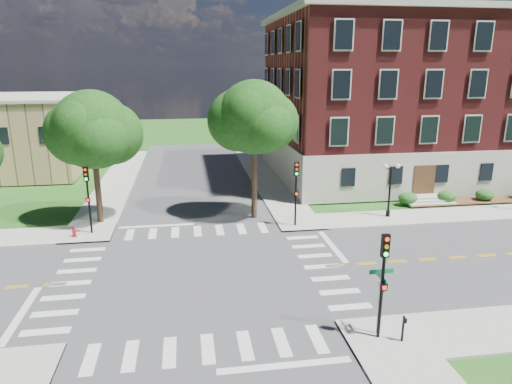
{
  "coord_description": "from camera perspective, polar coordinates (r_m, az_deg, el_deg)",
  "views": [
    {
      "loc": [
        -0.54,
        -24.18,
        11.64
      ],
      "look_at": [
        4.07,
        5.73,
        3.2
      ],
      "focal_mm": 32.0,
      "sensor_mm": 36.0,
      "label": 1
    }
  ],
  "objects": [
    {
      "name": "sidewalk_ne",
      "position": [
        44.18,
        12.69,
        -0.0
      ],
      "size": [
        34.0,
        34.0,
        0.12
      ],
      "color": "#9E9B93",
      "rests_on": "ground"
    },
    {
      "name": "main_building",
      "position": [
        52.39,
        19.57,
        11.09
      ],
      "size": [
        30.6,
        22.4,
        16.5
      ],
      "color": "#B8B4A3",
      "rests_on": "ground"
    },
    {
      "name": "stop_bar_east",
      "position": [
        31.01,
        9.52,
        -6.69
      ],
      "size": [
        0.4,
        5.5,
        0.0
      ],
      "primitive_type": "cube",
      "color": "silver",
      "rests_on": "ground"
    },
    {
      "name": "traffic_signal_ne",
      "position": [
        33.3,
        5.03,
        0.81
      ],
      "size": [
        0.34,
        0.38,
        4.8
      ],
      "color": "black",
      "rests_on": "ground"
    },
    {
      "name": "ground",
      "position": [
        26.84,
        -6.84,
        -10.24
      ],
      "size": [
        160.0,
        160.0,
        0.0
      ],
      "primitive_type": "plane",
      "color": "#1D5718",
      "rests_on": "ground"
    },
    {
      "name": "fire_hydrant",
      "position": [
        34.16,
        -21.77,
        -4.68
      ],
      "size": [
        0.35,
        0.35,
        0.75
      ],
      "color": "#AD0D12",
      "rests_on": "ground"
    },
    {
      "name": "twin_lamp_west",
      "position": [
        36.86,
        16.4,
        0.61
      ],
      "size": [
        1.36,
        0.36,
        4.23
      ],
      "color": "black",
      "rests_on": "ground"
    },
    {
      "name": "crosswalk_east",
      "position": [
        27.93,
        8.28,
        -9.22
      ],
      "size": [
        2.2,
        10.2,
        0.02
      ],
      "primitive_type": null,
      "color": "silver",
      "rests_on": "ground"
    },
    {
      "name": "street_sign_pole",
      "position": [
        20.87,
        15.26,
        -11.58
      ],
      "size": [
        1.1,
        1.1,
        3.1
      ],
      "color": "gray",
      "rests_on": "ground"
    },
    {
      "name": "traffic_signal_nw",
      "position": [
        33.72,
        -20.29,
        0.07
      ],
      "size": [
        0.36,
        0.41,
        4.8
      ],
      "color": "black",
      "rests_on": "ground"
    },
    {
      "name": "road_ns",
      "position": [
        26.84,
        -6.84,
        -10.22
      ],
      "size": [
        12.0,
        90.0,
        0.01
      ],
      "primitive_type": "cube",
      "color": "#3D3D3F",
      "rests_on": "ground"
    },
    {
      "name": "tree_c",
      "position": [
        35.26,
        -19.8,
        7.32
      ],
      "size": [
        5.7,
        5.7,
        9.88
      ],
      "color": "black",
      "rests_on": "ground"
    },
    {
      "name": "traffic_signal_se",
      "position": [
        20.23,
        15.62,
        -9.74
      ],
      "size": [
        0.33,
        0.37,
        4.8
      ],
      "color": "black",
      "rests_on": "ground"
    },
    {
      "name": "tree_d",
      "position": [
        34.43,
        -0.24,
        9.29
      ],
      "size": [
        5.55,
        5.55,
        10.55
      ],
      "color": "black",
      "rests_on": "ground"
    },
    {
      "name": "shrub_row",
      "position": [
        46.02,
        28.41,
        -1.0
      ],
      "size": [
        18.0,
        2.0,
        1.3
      ],
      "primitive_type": null,
      "color": "#1F521B",
      "rests_on": "ground"
    },
    {
      "name": "push_button_post",
      "position": [
        21.34,
        17.93,
        -15.79
      ],
      "size": [
        0.14,
        0.21,
        1.2
      ],
      "color": "black",
      "rests_on": "ground"
    },
    {
      "name": "sidewalk_nw",
      "position": [
        43.8,
        -28.19,
        -1.65
      ],
      "size": [
        34.0,
        34.0,
        0.12
      ],
      "color": "#9E9B93",
      "rests_on": "ground"
    },
    {
      "name": "road_ew",
      "position": [
        26.84,
        -6.84,
        -10.23
      ],
      "size": [
        90.0,
        12.0,
        0.01
      ],
      "primitive_type": "cube",
      "color": "#3D3D3F",
      "rests_on": "ground"
    }
  ]
}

